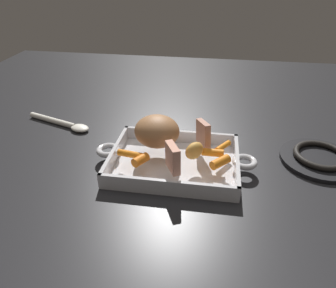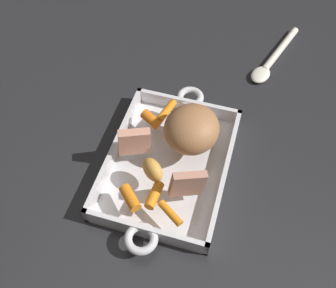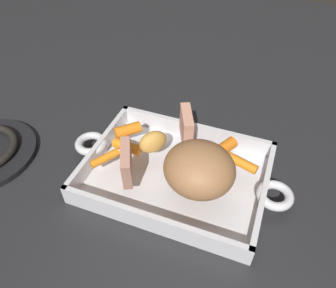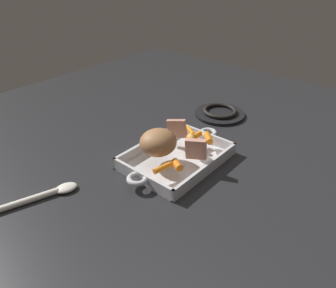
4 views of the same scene
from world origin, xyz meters
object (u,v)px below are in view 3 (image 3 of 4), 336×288
(roast_slice_thin, at_px, (127,163))
(baby_carrot_center_left, at_px, (240,162))
(roasting_dish, at_px, (176,174))
(roast_slice_thick, at_px, (186,126))
(baby_carrot_center_right, at_px, (105,158))
(baby_carrot_southwest, at_px, (128,130))
(baby_carrot_short, at_px, (225,147))
(baby_carrot_southeast, at_px, (128,145))
(potato_near_roast, at_px, (153,142))
(pork_roast, at_px, (199,169))

(roast_slice_thin, relative_size, baby_carrot_center_left, 0.98)
(roasting_dish, relative_size, roast_slice_thick, 6.64)
(roasting_dish, bearing_deg, baby_carrot_center_right, -162.48)
(roasting_dish, bearing_deg, baby_carrot_southwest, 160.30)
(roast_slice_thin, bearing_deg, roasting_dish, 39.31)
(roast_slice_thick, height_order, baby_carrot_short, roast_slice_thick)
(roast_slice_thick, height_order, baby_carrot_center_left, roast_slice_thick)
(baby_carrot_southeast, bearing_deg, baby_carrot_short, 18.54)
(baby_carrot_southeast, bearing_deg, baby_carrot_center_right, -120.77)
(potato_near_roast, bearing_deg, pork_roast, -26.01)
(baby_carrot_center_right, height_order, baby_carrot_center_left, baby_carrot_center_left)
(baby_carrot_center_right, distance_m, baby_carrot_southeast, 0.05)
(roast_slice_thick, bearing_deg, baby_carrot_center_right, -137.07)
(pork_roast, xyz_separation_m, baby_carrot_short, (0.02, 0.09, -0.03))
(baby_carrot_southwest, distance_m, potato_near_roast, 0.07)
(pork_roast, distance_m, baby_carrot_center_right, 0.18)
(baby_carrot_center_left, distance_m, potato_near_roast, 0.16)
(roast_slice_thick, bearing_deg, baby_carrot_center_left, -16.58)
(roast_slice_thin, relative_size, potato_near_roast, 1.20)
(baby_carrot_center_right, distance_m, potato_near_roast, 0.09)
(roast_slice_thick, height_order, potato_near_roast, roast_slice_thick)
(roast_slice_thick, xyz_separation_m, baby_carrot_southeast, (-0.09, -0.07, -0.02))
(baby_carrot_center_right, height_order, potato_near_roast, potato_near_roast)
(roast_slice_thick, bearing_deg, baby_carrot_southeast, -144.20)
(roast_slice_thin, distance_m, potato_near_roast, 0.08)
(roasting_dish, bearing_deg, baby_carrot_short, 39.73)
(roasting_dish, height_order, roast_slice_thick, roast_slice_thick)
(roast_slice_thin, relative_size, baby_carrot_southeast, 1.17)
(roasting_dish, distance_m, baby_carrot_center_left, 0.12)
(baby_carrot_short, relative_size, potato_near_roast, 0.80)
(baby_carrot_short, bearing_deg, potato_near_roast, -160.54)
(roast_slice_thick, relative_size, baby_carrot_short, 1.48)
(roasting_dish, height_order, baby_carrot_center_right, baby_carrot_center_right)
(roasting_dish, height_order, baby_carrot_center_left, baby_carrot_center_left)
(roast_slice_thin, relative_size, baby_carrot_southwest, 1.24)
(baby_carrot_center_right, bearing_deg, roast_slice_thin, -17.80)
(roast_slice_thick, height_order, baby_carrot_southwest, roast_slice_thick)
(baby_carrot_southwest, bearing_deg, baby_carrot_southeast, -63.33)
(roasting_dish, xyz_separation_m, baby_carrot_short, (0.07, 0.06, 0.04))
(baby_carrot_southwest, distance_m, baby_carrot_short, 0.19)
(pork_roast, bearing_deg, baby_carrot_center_right, -178.10)
(roasting_dish, relative_size, baby_carrot_center_left, 6.44)
(baby_carrot_short, bearing_deg, baby_carrot_center_right, -152.98)
(roasting_dish, distance_m, pork_roast, 0.09)
(baby_carrot_southwest, xyz_separation_m, baby_carrot_southeast, (0.02, -0.04, -0.00))
(roasting_dish, xyz_separation_m, roast_slice_thick, (-0.01, 0.07, 0.06))
(roast_slice_thick, distance_m, potato_near_roast, 0.07)
(roasting_dish, height_order, baby_carrot_short, baby_carrot_short)
(roast_slice_thick, distance_m, baby_carrot_center_right, 0.16)
(potato_near_roast, bearing_deg, roast_slice_thin, -102.90)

